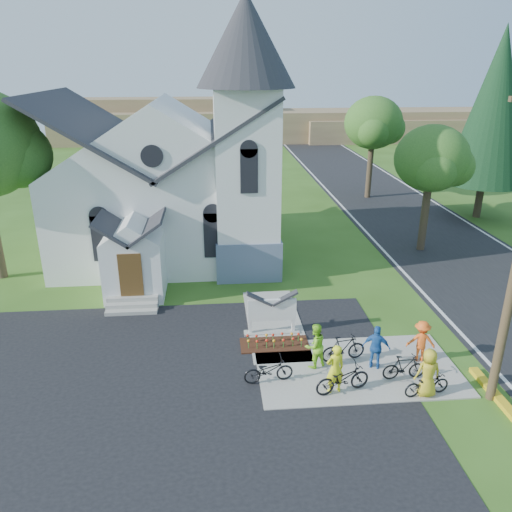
{
  "coord_description": "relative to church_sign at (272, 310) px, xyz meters",
  "views": [
    {
      "loc": [
        -3.37,
        -14.06,
        10.04
      ],
      "look_at": [
        -1.67,
        5.0,
        2.63
      ],
      "focal_mm": 35.0,
      "sensor_mm": 36.0,
      "label": 1
    }
  ],
  "objects": [
    {
      "name": "bike_4",
      "position": [
        4.48,
        -4.4,
        -0.57
      ],
      "size": [
        1.62,
        0.79,
        0.82
      ],
      "primitive_type": "imported",
      "rotation": [
        0.0,
        0.0,
        1.73
      ],
      "color": "black",
      "rests_on": "sidewalk"
    },
    {
      "name": "bike_1",
      "position": [
        2.31,
        -2.2,
        -0.48
      ],
      "size": [
        1.71,
        0.75,
        0.99
      ],
      "primitive_type": "imported",
      "rotation": [
        0.0,
        0.0,
        1.75
      ],
      "color": "black",
      "rests_on": "sidewalk"
    },
    {
      "name": "bike_2",
      "position": [
        1.82,
        -3.99,
        -0.48
      ],
      "size": [
        1.98,
        1.08,
        0.99
      ],
      "primitive_type": "imported",
      "rotation": [
        0.0,
        0.0,
        1.81
      ],
      "color": "black",
      "rests_on": "sidewalk"
    },
    {
      "name": "bike_3",
      "position": [
        4.07,
        -3.48,
        -0.53
      ],
      "size": [
        1.5,
        0.45,
        0.9
      ],
      "primitive_type": "imported",
      "rotation": [
        0.0,
        0.0,
        1.59
      ],
      "color": "black",
      "rests_on": "sidewalk"
    },
    {
      "name": "parking_lot",
      "position": [
        -5.8,
        -5.2,
        -1.02
      ],
      "size": [
        20.0,
        16.0,
        0.02
      ],
      "primitive_type": "cube",
      "color": "black",
      "rests_on": "ground"
    },
    {
      "name": "cyclist_2",
      "position": [
        3.32,
        -2.73,
        -0.17
      ],
      "size": [
        1.03,
        0.75,
        1.62
      ],
      "primitive_type": "imported",
      "rotation": [
        0.0,
        0.0,
        2.72
      ],
      "color": "#235EAF",
      "rests_on": "sidewalk"
    },
    {
      "name": "ground",
      "position": [
        1.2,
        -3.2,
        -1.03
      ],
      "size": [
        120.0,
        120.0,
        0.0
      ],
      "primitive_type": "plane",
      "color": "#345919",
      "rests_on": "ground"
    },
    {
      "name": "distant_hills",
      "position": [
        4.56,
        53.13,
        1.15
      ],
      "size": [
        61.0,
        10.0,
        5.6
      ],
      "color": "brown",
      "rests_on": "ground"
    },
    {
      "name": "road",
      "position": [
        11.2,
        11.8,
        -1.02
      ],
      "size": [
        8.0,
        90.0,
        0.02
      ],
      "primitive_type": "cube",
      "color": "black",
      "rests_on": "ground"
    },
    {
      "name": "flower_bed",
      "position": [
        0.0,
        -0.9,
        -0.99
      ],
      "size": [
        2.6,
        1.1,
        0.07
      ],
      "primitive_type": "cube",
      "color": "#341A0E",
      "rests_on": "ground"
    },
    {
      "name": "church_sign",
      "position": [
        0.0,
        0.0,
        0.0
      ],
      "size": [
        2.2,
        0.4,
        1.7
      ],
      "color": "gray",
      "rests_on": "ground"
    },
    {
      "name": "cyclist_3",
      "position": [
        5.06,
        -2.41,
        -0.2
      ],
      "size": [
        1.1,
        0.79,
        1.55
      ],
      "primitive_type": "imported",
      "rotation": [
        0.0,
        0.0,
        2.91
      ],
      "color": "#FF611C",
      "rests_on": "sidewalk"
    },
    {
      "name": "bike_0",
      "position": [
        -0.5,
        -3.24,
        -0.54
      ],
      "size": [
        1.74,
        0.78,
        0.88
      ],
      "primitive_type": "imported",
      "rotation": [
        0.0,
        0.0,
        1.69
      ],
      "color": "black",
      "rests_on": "sidewalk"
    },
    {
      "name": "cyclist_4",
      "position": [
        4.46,
        -4.4,
        -0.15
      ],
      "size": [
        0.82,
        0.54,
        1.66
      ],
      "primitive_type": "imported",
      "rotation": [
        0.0,
        0.0,
        3.16
      ],
      "color": "gold",
      "rests_on": "sidewalk"
    },
    {
      "name": "cyclist_1",
      "position": [
        1.21,
        -2.47,
        -0.15
      ],
      "size": [
        0.99,
        0.9,
        1.65
      ],
      "primitive_type": "imported",
      "rotation": [
        0.0,
        0.0,
        3.58
      ],
      "color": "#8EE12A",
      "rests_on": "sidewalk"
    },
    {
      "name": "conifer",
      "position": [
        16.2,
        14.8,
        6.36
      ],
      "size": [
        5.2,
        5.2,
        12.4
      ],
      "color": "#392C1F",
      "rests_on": "ground"
    },
    {
      "name": "church",
      "position": [
        -4.28,
        9.28,
        4.22
      ],
      "size": [
        12.35,
        12.0,
        13.0
      ],
      "color": "white",
      "rests_on": "ground"
    },
    {
      "name": "tree_road_mid",
      "position": [
        10.2,
        20.8,
        4.75
      ],
      "size": [
        4.4,
        4.4,
        7.8
      ],
      "color": "#392C1F",
      "rests_on": "ground"
    },
    {
      "name": "cyclist_0",
      "position": [
        1.57,
        -3.96,
        -0.12
      ],
      "size": [
        0.7,
        0.54,
        1.72
      ],
      "primitive_type": "imported",
      "rotation": [
        0.0,
        0.0,
        3.36
      ],
      "color": "#EDF31C",
      "rests_on": "sidewalk"
    },
    {
      "name": "tree_road_near",
      "position": [
        9.7,
        8.8,
        4.18
      ],
      "size": [
        4.0,
        4.0,
        7.05
      ],
      "color": "#392C1F",
      "rests_on": "ground"
    },
    {
      "name": "sidewalk",
      "position": [
        2.7,
        -2.7,
        -1.0
      ],
      "size": [
        7.0,
        4.0,
        0.05
      ],
      "primitive_type": "cube",
      "color": "gray",
      "rests_on": "ground"
    }
  ]
}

